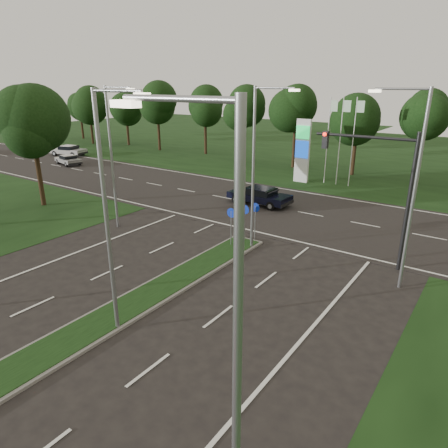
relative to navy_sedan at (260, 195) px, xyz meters
The scene contains 16 objects.
verge_far 31.14m from the navy_sedan, 83.73° to the left, with size 160.00×50.00×0.02m, color black.
cross_road 3.48m from the navy_sedan, ahead, with size 160.00×12.00×0.02m, color black.
median_kerb 20.35m from the navy_sedan, 80.38° to the right, with size 2.00×26.00×0.12m, color slate.
streetlight_median_near 19.09m from the navy_sedan, 76.31° to the right, with size 2.53×0.22×9.00m.
streetlight_median_far 10.16m from the navy_sedan, 61.37° to the right, with size 2.53×0.22×9.00m.
streetlight_left_far 12.00m from the navy_sedan, 115.99° to the right, with size 2.53×0.22×9.00m.
streetlight_right_far 15.25m from the navy_sedan, 33.44° to the right, with size 2.53×0.22×9.00m.
streetlight_right_near 25.58m from the navy_sedan, 61.06° to the right, with size 2.53×0.22×9.00m.
traffic_signal 12.81m from the navy_sedan, 29.78° to the right, with size 5.10×0.42×7.00m.
median_signs 8.43m from the navy_sedan, 66.07° to the right, with size 1.16×1.76×2.38m.
gas_pylon 9.33m from the navy_sedan, 92.48° to the left, with size 5.80×1.26×8.00m.
tree_left_far 18.48m from the navy_sedan, 145.08° to the right, with size 5.20×5.20×8.86m.
treeline_far 17.36m from the navy_sedan, 77.57° to the left, with size 6.00×6.00×9.90m.
navy_sedan is the anchor object (origin of this frame).
far_car_a 26.93m from the navy_sedan, behind, with size 4.23×2.48×1.14m.
far_car_b 32.71m from the navy_sedan, behind, with size 5.05×3.09×1.35m.
Camera 1 is at (11.94, -2.53, 9.11)m, focal length 32.00 mm.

